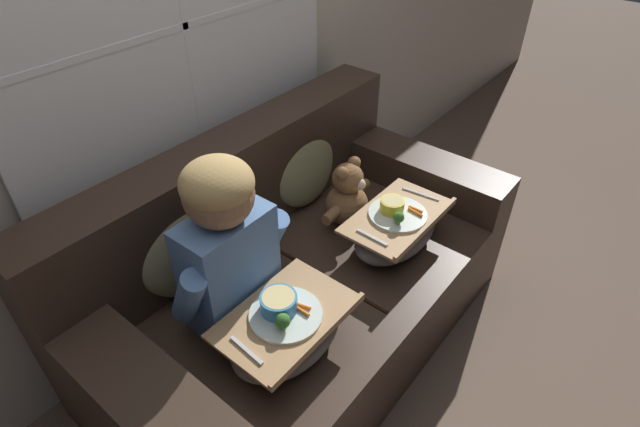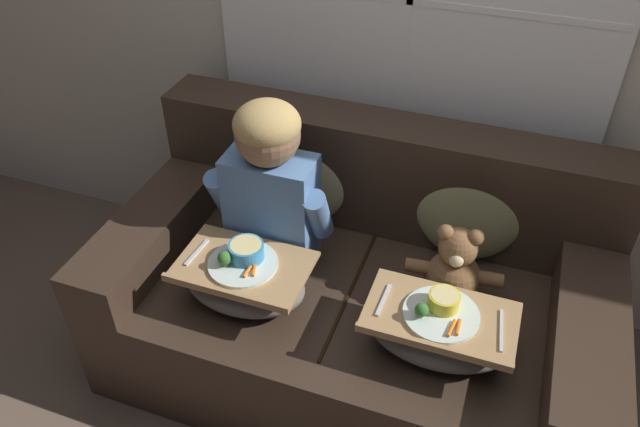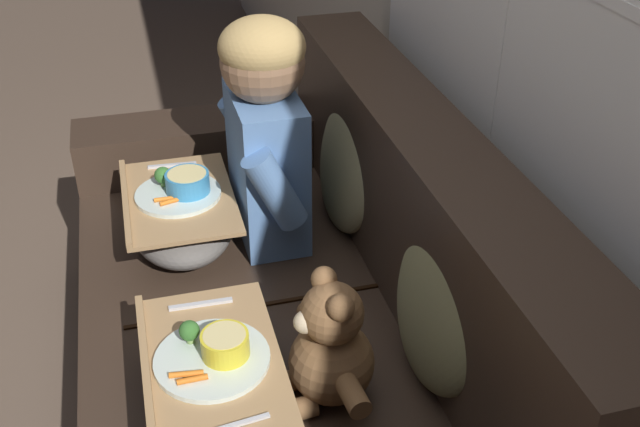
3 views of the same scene
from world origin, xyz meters
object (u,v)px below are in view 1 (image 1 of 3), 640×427
Objects in this scene: throw_pillow_behind_teddy at (303,164)px; child_figure at (225,238)px; couch at (295,280)px; lap_tray_child at (287,330)px; throw_pillow_behind_child at (184,241)px; lap_tray_teddy at (396,229)px; teddy_bear at (348,198)px.

child_figure is at bearing -159.78° from throw_pillow_behind_teddy.
couch reaches higher than lap_tray_child.
child_figure is (-0.68, -0.25, 0.15)m from throw_pillow_behind_teddy.
throw_pillow_behind_child is at bearing 145.24° from couch.
couch is 0.53m from throw_pillow_behind_teddy.
throw_pillow_behind_child reaches higher than lap_tray_teddy.
couch is 4.34× the size of throw_pillow_behind_teddy.
lap_tray_child is (-0.68, -0.51, -0.12)m from throw_pillow_behind_teddy.
throw_pillow_behind_child is at bearing 89.97° from lap_tray_child.
child_figure is 1.91× the size of teddy_bear.
child_figure reaches higher than lap_tray_child.
throw_pillow_behind_child is 0.73m from teddy_bear.
throw_pillow_behind_teddy reaches higher than lap_tray_teddy.
teddy_bear is (0.68, -0.00, -0.22)m from child_figure.
child_figure is 0.72m from teddy_bear.
lap_tray_child is (-0.00, -0.25, -0.27)m from child_figure.
lap_tray_teddy is (-0.00, -0.51, -0.12)m from throw_pillow_behind_teddy.
child_figure reaches higher than couch.
teddy_bear is at bearing -89.92° from throw_pillow_behind_teddy.
throw_pillow_behind_teddy reaches higher than lap_tray_child.
lap_tray_child is (-0.34, -0.27, 0.21)m from couch.
child_figure reaches higher than lap_tray_teddy.
child_figure is 0.37m from lap_tray_child.
teddy_bear is at bearing -0.27° from child_figure.
lap_tray_child is at bearing 179.96° from lap_tray_teddy.
child_figure is (0.00, -0.25, 0.15)m from throw_pillow_behind_child.
lap_tray_child is 0.96× the size of lap_tray_teddy.
lap_tray_child is (-0.68, -0.25, -0.04)m from teddy_bear.
lap_tray_teddy is at bearing -90.03° from throw_pillow_behind_teddy.
throw_pillow_behind_teddy is at bearing 20.22° from child_figure.
throw_pillow_behind_teddy is (0.34, 0.24, 0.33)m from couch.
couch reaches higher than throw_pillow_behind_child.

